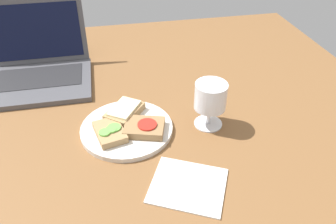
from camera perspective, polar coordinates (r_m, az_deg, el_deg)
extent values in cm
cube|color=brown|center=(89.03, -2.28, -2.35)|extent=(140.00, 140.00, 3.00)
cylinder|color=silver|center=(85.19, -7.19, -2.88)|extent=(23.66, 23.66, 1.32)
cube|color=#A88456|center=(82.29, -10.10, -3.46)|extent=(8.55, 10.86, 1.82)
cylinder|color=#6BB74C|center=(80.60, -10.99, -3.52)|extent=(2.79, 2.79, 0.47)
cylinder|color=#6BB74C|center=(81.69, -9.36, -2.69)|extent=(3.35, 3.35, 0.42)
cylinder|color=#6BB74C|center=(81.21, -9.88, -3.00)|extent=(2.76, 2.76, 0.48)
cube|color=#937047|center=(82.44, -4.14, -2.73)|extent=(11.57, 10.08, 1.97)
cylinder|color=red|center=(81.46, -3.65, -2.19)|extent=(4.82, 4.82, 0.42)
cube|color=#A88456|center=(88.09, -7.56, -0.01)|extent=(11.82, 12.38, 2.04)
cube|color=#F4EAB7|center=(87.31, -7.63, 0.69)|extent=(9.69, 10.59, 0.63)
cylinder|color=white|center=(87.53, 6.99, -2.00)|extent=(7.41, 7.41, 0.40)
cylinder|color=white|center=(85.84, 7.12, -0.55)|extent=(1.07, 1.07, 5.15)
cylinder|color=white|center=(82.37, 7.43, 2.78)|extent=(8.17, 8.17, 6.88)
cylinder|color=white|center=(83.10, 7.36, 2.03)|extent=(7.52, 7.52, 4.26)
cube|color=#4C4C51|center=(109.95, -21.47, 4.69)|extent=(31.65, 24.70, 1.62)
cube|color=#232326|center=(111.42, -21.45, 5.67)|extent=(25.96, 13.58, 0.16)
cube|color=#4C4C51|center=(118.34, -21.90, 12.93)|extent=(31.02, 5.64, 20.62)
cube|color=black|center=(117.88, -21.93, 12.84)|extent=(27.86, 4.24, 17.21)
cube|color=white|center=(71.70, 3.50, -12.66)|extent=(19.93, 18.98, 0.40)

